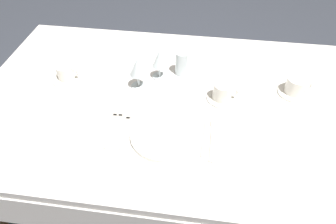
{
  "coord_description": "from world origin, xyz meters",
  "views": [
    {
      "loc": [
        0.1,
        -1.02,
        1.64
      ],
      "look_at": [
        -0.02,
        -0.11,
        0.76
      ],
      "focal_mm": 32.87,
      "sensor_mm": 36.0,
      "label": 1
    }
  ],
  "objects_px": {
    "coffee_cup_right": "(66,72)",
    "wine_glass_left": "(137,69)",
    "coffee_cup_far": "(296,85)",
    "dinner_plate": "(164,135)",
    "wine_glass_centre": "(159,60)",
    "coffee_cup_left": "(223,91)",
    "fork_inner": "(117,125)",
    "dinner_knife": "(205,136)",
    "drink_tumbler": "(182,64)",
    "fork_salad": "(111,126)",
    "fork_outer": "(125,128)",
    "spoon_soup": "(212,135)"
  },
  "relations": [
    {
      "from": "fork_outer",
      "to": "wine_glass_left",
      "type": "relative_size",
      "value": 1.36
    },
    {
      "from": "dinner_knife",
      "to": "coffee_cup_right",
      "type": "height_order",
      "value": "coffee_cup_right"
    },
    {
      "from": "fork_inner",
      "to": "dinner_knife",
      "type": "distance_m",
      "value": 0.36
    },
    {
      "from": "spoon_soup",
      "to": "wine_glass_centre",
      "type": "xyz_separation_m",
      "value": [
        -0.26,
        0.34,
        0.09
      ]
    },
    {
      "from": "coffee_cup_far",
      "to": "dinner_knife",
      "type": "bearing_deg",
      "value": -140.37
    },
    {
      "from": "coffee_cup_left",
      "to": "wine_glass_centre",
      "type": "distance_m",
      "value": 0.33
    },
    {
      "from": "coffee_cup_right",
      "to": "coffee_cup_far",
      "type": "relative_size",
      "value": 0.91
    },
    {
      "from": "dinner_knife",
      "to": "coffee_cup_far",
      "type": "distance_m",
      "value": 0.5
    },
    {
      "from": "dinner_plate",
      "to": "wine_glass_left",
      "type": "bearing_deg",
      "value": 118.85
    },
    {
      "from": "wine_glass_centre",
      "to": "drink_tumbler",
      "type": "relative_size",
      "value": 1.22
    },
    {
      "from": "fork_outer",
      "to": "dinner_plate",
      "type": "bearing_deg",
      "value": -8.37
    },
    {
      "from": "dinner_plate",
      "to": "dinner_knife",
      "type": "relative_size",
      "value": 1.17
    },
    {
      "from": "dinner_knife",
      "to": "fork_inner",
      "type": "bearing_deg",
      "value": 178.31
    },
    {
      "from": "fork_inner",
      "to": "coffee_cup_far",
      "type": "height_order",
      "value": "coffee_cup_far"
    },
    {
      "from": "fork_salad",
      "to": "drink_tumbler",
      "type": "distance_m",
      "value": 0.47
    },
    {
      "from": "coffee_cup_right",
      "to": "dinner_plate",
      "type": "bearing_deg",
      "value": -30.4
    },
    {
      "from": "fork_inner",
      "to": "spoon_soup",
      "type": "xyz_separation_m",
      "value": [
        0.38,
        0.0,
        0.0
      ]
    },
    {
      "from": "coffee_cup_right",
      "to": "wine_glass_left",
      "type": "xyz_separation_m",
      "value": [
        0.35,
        -0.01,
        0.06
      ]
    },
    {
      "from": "dinner_plate",
      "to": "coffee_cup_right",
      "type": "bearing_deg",
      "value": 149.6
    },
    {
      "from": "fork_outer",
      "to": "dinner_knife",
      "type": "relative_size",
      "value": 0.91
    },
    {
      "from": "coffee_cup_left",
      "to": "dinner_knife",
      "type": "bearing_deg",
      "value": -104.99
    },
    {
      "from": "coffee_cup_right",
      "to": "wine_glass_centre",
      "type": "bearing_deg",
      "value": 10.45
    },
    {
      "from": "coffee_cup_far",
      "to": "wine_glass_centre",
      "type": "relative_size",
      "value": 0.78
    },
    {
      "from": "drink_tumbler",
      "to": "fork_outer",
      "type": "bearing_deg",
      "value": -115.26
    },
    {
      "from": "fork_outer",
      "to": "coffee_cup_left",
      "type": "height_order",
      "value": "coffee_cup_left"
    },
    {
      "from": "coffee_cup_right",
      "to": "drink_tumbler",
      "type": "distance_m",
      "value": 0.55
    },
    {
      "from": "fork_inner",
      "to": "wine_glass_centre",
      "type": "height_order",
      "value": "wine_glass_centre"
    },
    {
      "from": "fork_salad",
      "to": "wine_glass_left",
      "type": "relative_size",
      "value": 1.46
    },
    {
      "from": "wine_glass_centre",
      "to": "fork_inner",
      "type": "bearing_deg",
      "value": -109.04
    },
    {
      "from": "wine_glass_centre",
      "to": "wine_glass_left",
      "type": "height_order",
      "value": "wine_glass_left"
    },
    {
      "from": "fork_salad",
      "to": "coffee_cup_left",
      "type": "height_order",
      "value": "coffee_cup_left"
    },
    {
      "from": "coffee_cup_far",
      "to": "wine_glass_centre",
      "type": "distance_m",
      "value": 0.62
    },
    {
      "from": "dinner_knife",
      "to": "drink_tumbler",
      "type": "bearing_deg",
      "value": 108.66
    },
    {
      "from": "wine_glass_centre",
      "to": "wine_glass_left",
      "type": "xyz_separation_m",
      "value": [
        -0.08,
        -0.09,
        0.01
      ]
    },
    {
      "from": "fork_salad",
      "to": "dinner_knife",
      "type": "relative_size",
      "value": 0.97
    },
    {
      "from": "coffee_cup_left",
      "to": "drink_tumbler",
      "type": "height_order",
      "value": "drink_tumbler"
    },
    {
      "from": "wine_glass_left",
      "to": "fork_salad",
      "type": "bearing_deg",
      "value": -102.38
    },
    {
      "from": "fork_outer",
      "to": "wine_glass_left",
      "type": "xyz_separation_m",
      "value": [
        0.0,
        0.27,
        0.1
      ]
    },
    {
      "from": "wine_glass_centre",
      "to": "fork_outer",
      "type": "bearing_deg",
      "value": -103.43
    },
    {
      "from": "spoon_soup",
      "to": "drink_tumbler",
      "type": "bearing_deg",
      "value": 112.71
    },
    {
      "from": "drink_tumbler",
      "to": "wine_glass_left",
      "type": "bearing_deg",
      "value": -145.08
    },
    {
      "from": "fork_salad",
      "to": "dinner_knife",
      "type": "xyz_separation_m",
      "value": [
        0.38,
        -0.0,
        0.0
      ]
    },
    {
      "from": "fork_inner",
      "to": "spoon_soup",
      "type": "relative_size",
      "value": 0.96
    },
    {
      "from": "coffee_cup_far",
      "to": "wine_glass_left",
      "type": "height_order",
      "value": "wine_glass_left"
    },
    {
      "from": "coffee_cup_far",
      "to": "wine_glass_left",
      "type": "distance_m",
      "value": 0.71
    },
    {
      "from": "coffee_cup_left",
      "to": "coffee_cup_far",
      "type": "bearing_deg",
      "value": 15.18
    },
    {
      "from": "fork_outer",
      "to": "coffee_cup_far",
      "type": "distance_m",
      "value": 0.77
    },
    {
      "from": "fork_salad",
      "to": "coffee_cup_far",
      "type": "distance_m",
      "value": 0.82
    },
    {
      "from": "fork_inner",
      "to": "wine_glass_left",
      "type": "bearing_deg",
      "value": 82.28
    },
    {
      "from": "spoon_soup",
      "to": "fork_inner",
      "type": "bearing_deg",
      "value": -179.95
    }
  ]
}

